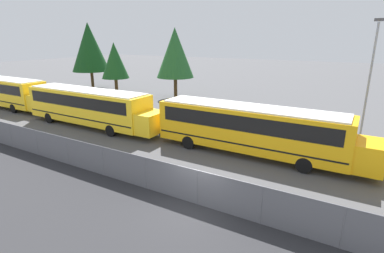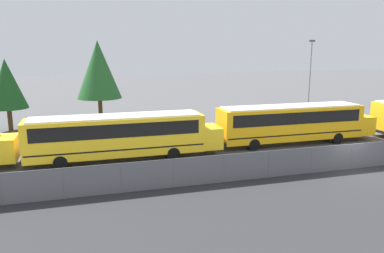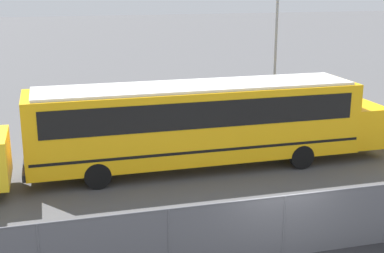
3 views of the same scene
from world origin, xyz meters
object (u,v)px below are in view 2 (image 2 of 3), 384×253
(school_bus_2, at_px, (294,121))
(tree_0, at_px, (7,84))
(tree_1, at_px, (98,70))
(light_pole, at_px, (310,79))
(school_bus_1, at_px, (121,134))

(school_bus_2, xyz_separation_m, tree_0, (-23.89, 12.13, 2.65))
(tree_0, distance_m, tree_1, 8.92)
(school_bus_2, distance_m, light_pole, 9.86)
(school_bus_1, distance_m, tree_0, 16.19)
(school_bus_2, distance_m, tree_1, 20.89)
(school_bus_1, height_order, light_pole, light_pole)
(light_pole, distance_m, tree_1, 22.30)
(school_bus_1, relative_size, tree_1, 1.60)
(light_pole, distance_m, tree_0, 30.37)
(school_bus_1, relative_size, school_bus_2, 1.00)
(light_pole, bearing_deg, tree_1, 162.75)
(school_bus_2, bearing_deg, light_pole, 49.88)
(school_bus_1, bearing_deg, school_bus_2, 2.95)
(school_bus_1, height_order, tree_1, tree_1)
(tree_1, bearing_deg, light_pole, -17.25)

